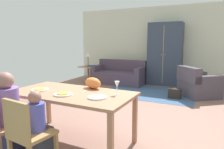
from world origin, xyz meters
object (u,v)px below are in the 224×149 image
object	(u,v)px
person_man	(11,117)
armoire	(165,54)
person_child	(39,131)
plate_near_woman	(97,97)
table_lamp	(88,55)
plate_near_man	(40,90)
plate_near_child	(63,94)
wine_glass	(117,85)
cat	(93,83)
handbag	(175,94)
couch	(119,75)
dining_chair_child	(26,131)
book_upper	(92,66)
armchair	(197,85)
side_table	(88,72)
book_lower	(93,66)
dining_table	(71,97)

from	to	relation	value
person_man	armoire	world-z (taller)	armoire
person_child	plate_near_woman	bearing A→B (deg)	47.98
person_child	table_lamp	size ratio (longest dim) A/B	1.71
plate_near_man	plate_near_child	distance (m)	0.50
wine_glass	cat	distance (m)	0.53
handbag	couch	bearing A→B (deg)	151.54
plate_near_woman	dining_chair_child	bearing A→B (deg)	-125.09
person_man	plate_near_child	bearing A→B (deg)	43.11
person_man	book_upper	distance (m)	4.89
plate_near_child	cat	world-z (taller)	cat
armchair	handbag	distance (m)	0.71
person_man	couch	xyz separation A→B (m)	(-0.71, 4.92, -0.21)
plate_near_woman	book_upper	distance (m)	4.84
plate_near_man	side_table	world-z (taller)	plate_near_man
person_child	handbag	bearing A→B (deg)	76.07
plate_near_child	wine_glass	world-z (taller)	wine_glass
book_lower	handbag	bearing A→B (deg)	-16.96
table_lamp	dining_table	bearing A→B (deg)	-59.97
plate_near_man	table_lamp	distance (m)	4.53
dining_chair_child	couch	size ratio (longest dim) A/B	0.48
table_lamp	armchair	bearing A→B (deg)	-6.58
person_child	table_lamp	xyz separation A→B (m)	(-2.33, 4.66, 0.58)
person_child	dining_table	bearing A→B (deg)	90.28
plate_near_child	dining_chair_child	bearing A→B (deg)	-90.76
person_child	wine_glass	bearing A→B (deg)	52.08
plate_near_man	person_child	world-z (taller)	person_child
table_lamp	book_lower	bearing A→B (deg)	13.26
dining_chair_child	handbag	world-z (taller)	dining_chair_child
wine_glass	plate_near_man	bearing A→B (deg)	-165.20
wine_glass	handbag	xyz separation A→B (m)	(0.29, 2.94, -0.76)
dining_chair_child	couch	distance (m)	5.23
wine_glass	person_child	size ratio (longest dim) A/B	0.20
dining_table	armchair	bearing A→B (deg)	68.05
plate_near_man	armchair	xyz separation A→B (m)	(1.94, 3.71, -0.45)
armchair	couch	bearing A→B (deg)	165.32
dining_table	book_lower	xyz separation A→B (m)	(-2.15, 4.06, -0.09)
wine_glass	dining_chair_child	size ratio (longest dim) A/B	0.21
side_table	armchair	bearing A→B (deg)	-6.58
plate_near_child	table_lamp	distance (m)	4.81
cat	armoire	size ratio (longest dim) A/B	0.15
cat	handbag	xyz separation A→B (m)	(0.79, 2.77, -0.71)
cat	book_lower	bearing A→B (deg)	140.74
plate_near_child	book_lower	xyz separation A→B (m)	(-2.15, 4.24, -0.18)
plate_near_woman	book_lower	xyz separation A→B (m)	(-2.64, 4.16, -0.18)
dining_chair_child	armoire	distance (m)	5.62
dining_table	book_upper	distance (m)	4.51
side_table	book_lower	xyz separation A→B (m)	(0.17, 0.04, 0.22)
plate_near_child	book_lower	bearing A→B (deg)	116.88
plate_near_woman	dining_chair_child	size ratio (longest dim) A/B	0.29
plate_near_woman	table_lamp	bearing A→B (deg)	124.35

